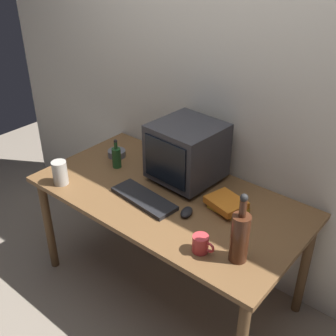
{
  "coord_description": "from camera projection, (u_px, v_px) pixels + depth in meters",
  "views": [
    {
      "loc": [
        1.3,
        -1.56,
        2.11
      ],
      "look_at": [
        0.0,
        0.0,
        0.92
      ],
      "focal_mm": 44.45,
      "sensor_mm": 36.0,
      "label": 1
    }
  ],
  "objects": [
    {
      "name": "bottle_tall",
      "position": [
        240.0,
        236.0,
        1.9
      ],
      "size": [
        0.09,
        0.09,
        0.37
      ],
      "color": "#472314",
      "rests_on": "desk"
    },
    {
      "name": "metal_canister",
      "position": [
        60.0,
        173.0,
        2.51
      ],
      "size": [
        0.09,
        0.09,
        0.15
      ],
      "primitive_type": "cylinder",
      "color": "#B7B2A8",
      "rests_on": "desk"
    },
    {
      "name": "keyboard",
      "position": [
        144.0,
        198.0,
        2.39
      ],
      "size": [
        0.43,
        0.19,
        0.02
      ],
      "primitive_type": "cube",
      "rotation": [
        0.0,
        0.0,
        -0.1
      ],
      "color": "black",
      "rests_on": "desk"
    },
    {
      "name": "bottle_short",
      "position": [
        117.0,
        157.0,
        2.69
      ],
      "size": [
        0.06,
        0.06,
        0.2
      ],
      "color": "#1E4C23",
      "rests_on": "desk"
    },
    {
      "name": "computer_mouse",
      "position": [
        187.0,
        212.0,
        2.26
      ],
      "size": [
        0.09,
        0.11,
        0.04
      ],
      "primitive_type": "ellipsoid",
      "rotation": [
        0.0,
        0.0,
        0.29
      ],
      "color": "black",
      "rests_on": "desk"
    },
    {
      "name": "desk",
      "position": [
        168.0,
        206.0,
        2.49
      ],
      "size": [
        1.62,
        0.85,
        0.74
      ],
      "color": "brown",
      "rests_on": "ground"
    },
    {
      "name": "cd_spindle",
      "position": [
        117.0,
        153.0,
        2.84
      ],
      "size": [
        0.12,
        0.12,
        0.04
      ],
      "primitive_type": "cylinder",
      "color": "#595B66",
      "rests_on": "desk"
    },
    {
      "name": "ground_plane",
      "position": [
        168.0,
        285.0,
        2.82
      ],
      "size": [
        6.0,
        6.0,
        0.0
      ],
      "primitive_type": "plane",
      "color": "gray"
    },
    {
      "name": "book_stack",
      "position": [
        227.0,
        204.0,
        2.3
      ],
      "size": [
        0.24,
        0.21,
        0.07
      ],
      "color": "gold",
      "rests_on": "desk"
    },
    {
      "name": "back_wall",
      "position": [
        219.0,
        90.0,
        2.51
      ],
      "size": [
        4.0,
        0.08,
        2.5
      ],
      "primitive_type": "cube",
      "color": "silver",
      "rests_on": "ground"
    },
    {
      "name": "mug",
      "position": [
        201.0,
        244.0,
        2.0
      ],
      "size": [
        0.12,
        0.08,
        0.09
      ],
      "color": "#CC383D",
      "rests_on": "desk"
    },
    {
      "name": "crt_monitor",
      "position": [
        187.0,
        152.0,
        2.49
      ],
      "size": [
        0.4,
        0.41,
        0.37
      ],
      "color": "#333338",
      "rests_on": "desk"
    }
  ]
}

